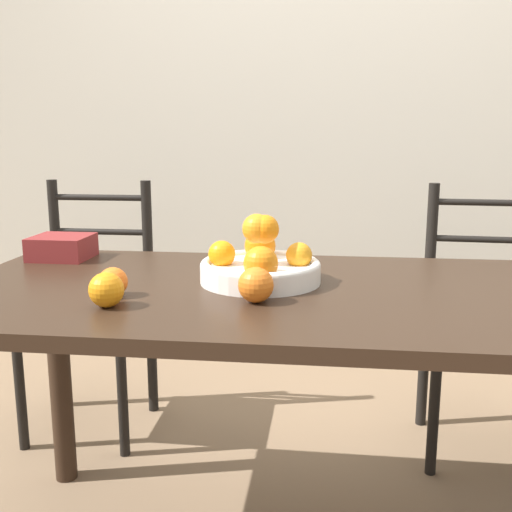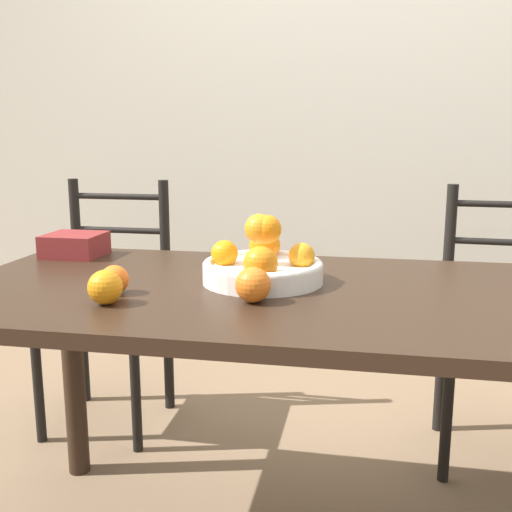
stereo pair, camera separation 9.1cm
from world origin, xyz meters
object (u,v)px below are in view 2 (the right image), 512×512
(fruit_bowl, at_px, (263,264))
(orange_loose_1, at_px, (253,285))
(book_stack, at_px, (75,245))
(chair_left, at_px, (108,306))
(chair_right, at_px, (505,328))
(orange_loose_2, at_px, (114,280))
(orange_loose_0, at_px, (105,287))

(fruit_bowl, relative_size, orange_loose_1, 3.79)
(fruit_bowl, bearing_deg, book_stack, 160.56)
(chair_left, bearing_deg, chair_right, -0.20)
(orange_loose_2, relative_size, book_stack, 0.41)
(fruit_bowl, height_order, orange_loose_0, fruit_bowl)
(fruit_bowl, height_order, chair_left, chair_left)
(chair_right, bearing_deg, orange_loose_0, -135.26)
(chair_left, xyz_separation_m, chair_right, (1.46, -0.00, 0.00))
(book_stack, bearing_deg, chair_right, 18.10)
(orange_loose_0, distance_m, chair_left, 1.06)
(chair_right, bearing_deg, fruit_bowl, -134.79)
(chair_right, xyz_separation_m, book_stack, (-1.35, -0.44, 0.33))
(orange_loose_2, distance_m, chair_right, 1.38)
(orange_loose_2, relative_size, chair_left, 0.07)
(chair_right, bearing_deg, orange_loose_1, -127.36)
(book_stack, bearing_deg, fruit_bowl, -19.44)
(orange_loose_0, relative_size, chair_right, 0.08)
(orange_loose_1, bearing_deg, book_stack, 147.52)
(orange_loose_0, bearing_deg, book_stack, 123.72)
(orange_loose_2, distance_m, book_stack, 0.49)
(chair_right, bearing_deg, book_stack, -158.80)
(fruit_bowl, xyz_separation_m, chair_right, (0.73, 0.66, -0.34))
(orange_loose_2, xyz_separation_m, book_stack, (-0.30, 0.39, 0.00))
(chair_left, bearing_deg, orange_loose_0, -65.29)
(orange_loose_0, relative_size, book_stack, 0.46)
(orange_loose_2, distance_m, chair_left, 0.98)
(fruit_bowl, distance_m, book_stack, 0.66)
(orange_loose_1, relative_size, chair_left, 0.08)
(orange_loose_0, height_order, orange_loose_1, orange_loose_1)
(fruit_bowl, xyz_separation_m, orange_loose_2, (-0.32, -0.17, -0.01))
(orange_loose_2, height_order, chair_left, chair_left)
(orange_loose_2, xyz_separation_m, chair_left, (-0.41, 0.83, -0.33))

